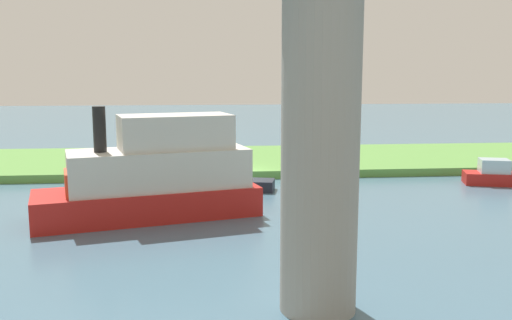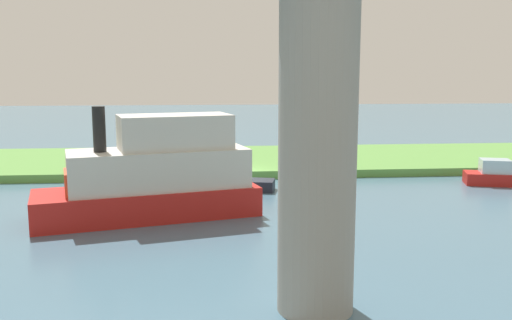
{
  "view_description": "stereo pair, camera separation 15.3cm",
  "coord_description": "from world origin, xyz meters",
  "px_view_note": "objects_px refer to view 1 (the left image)",
  "views": [
    {
      "loc": [
        2.32,
        33.53,
        6.51
      ],
      "look_at": [
        -0.44,
        5.0,
        2.0
      ],
      "focal_mm": 39.21,
      "sensor_mm": 36.0,
      "label": 1
    },
    {
      "loc": [
        2.16,
        33.55,
        6.51
      ],
      "look_at": [
        -0.44,
        5.0,
        2.0
      ],
      "focal_mm": 39.21,
      "sensor_mm": 36.0,
      "label": 2
    }
  ],
  "objects_px": {
    "pontoon_yellow": "(155,176)",
    "riverboat_paddlewheel": "(502,176)",
    "motorboat_red": "(237,182)",
    "person_on_bank": "(175,158)",
    "mooring_post": "(294,160)",
    "bridge_pylon": "(321,121)"
  },
  "relations": [
    {
      "from": "motorboat_red",
      "to": "riverboat_paddlewheel",
      "type": "bearing_deg",
      "value": -179.83
    },
    {
      "from": "mooring_post",
      "to": "motorboat_red",
      "type": "height_order",
      "value": "mooring_post"
    },
    {
      "from": "mooring_post",
      "to": "pontoon_yellow",
      "type": "height_order",
      "value": "pontoon_yellow"
    },
    {
      "from": "bridge_pylon",
      "to": "mooring_post",
      "type": "relative_size",
      "value": 11.45
    },
    {
      "from": "bridge_pylon",
      "to": "person_on_bank",
      "type": "xyz_separation_m",
      "value": [
        4.85,
        -20.41,
        -4.04
      ]
    },
    {
      "from": "pontoon_yellow",
      "to": "riverboat_paddlewheel",
      "type": "height_order",
      "value": "pontoon_yellow"
    },
    {
      "from": "pontoon_yellow",
      "to": "motorboat_red",
      "type": "bearing_deg",
      "value": -126.7
    },
    {
      "from": "motorboat_red",
      "to": "riverboat_paddlewheel",
      "type": "distance_m",
      "value": 15.55
    },
    {
      "from": "person_on_bank",
      "to": "motorboat_red",
      "type": "distance_m",
      "value": 5.69
    },
    {
      "from": "bridge_pylon",
      "to": "pontoon_yellow",
      "type": "xyz_separation_m",
      "value": [
        5.28,
        -10.66,
        -3.36
      ]
    },
    {
      "from": "person_on_bank",
      "to": "pontoon_yellow",
      "type": "distance_m",
      "value": 9.79
    },
    {
      "from": "riverboat_paddlewheel",
      "to": "motorboat_red",
      "type": "bearing_deg",
      "value": 0.17
    },
    {
      "from": "bridge_pylon",
      "to": "motorboat_red",
      "type": "relative_size",
      "value": 2.54
    },
    {
      "from": "bridge_pylon",
      "to": "riverboat_paddlewheel",
      "type": "relative_size",
      "value": 2.2
    },
    {
      "from": "motorboat_red",
      "to": "pontoon_yellow",
      "type": "bearing_deg",
      "value": 53.3
    },
    {
      "from": "mooring_post",
      "to": "bridge_pylon",
      "type": "bearing_deg",
      "value": 82.47
    },
    {
      "from": "pontoon_yellow",
      "to": "motorboat_red",
      "type": "relative_size",
      "value": 2.53
    },
    {
      "from": "bridge_pylon",
      "to": "pontoon_yellow",
      "type": "height_order",
      "value": "bridge_pylon"
    },
    {
      "from": "person_on_bank",
      "to": "riverboat_paddlewheel",
      "type": "relative_size",
      "value": 0.29
    },
    {
      "from": "bridge_pylon",
      "to": "riverboat_paddlewheel",
      "type": "distance_m",
      "value": 22.04
    },
    {
      "from": "bridge_pylon",
      "to": "mooring_post",
      "type": "height_order",
      "value": "bridge_pylon"
    },
    {
      "from": "mooring_post",
      "to": "riverboat_paddlewheel",
      "type": "xyz_separation_m",
      "value": [
        -11.59,
        4.35,
        -0.42
      ]
    }
  ]
}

